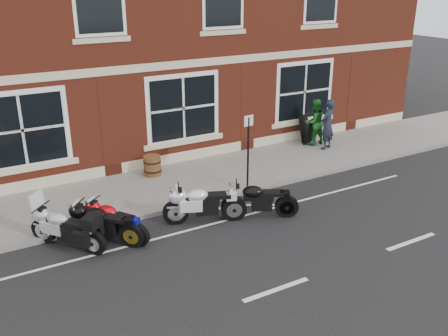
{
  "coord_description": "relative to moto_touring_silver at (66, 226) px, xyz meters",
  "views": [
    {
      "loc": [
        -5.22,
        -9.99,
        6.07
      ],
      "look_at": [
        1.38,
        1.6,
        0.87
      ],
      "focal_mm": 40.0,
      "sensor_mm": 36.0,
      "label": 1
    }
  ],
  "objects": [
    {
      "name": "ground",
      "position": [
        3.31,
        -0.87,
        -0.56
      ],
      "size": [
        80.0,
        80.0,
        0.0
      ],
      "primitive_type": "plane",
      "color": "black",
      "rests_on": "ground"
    },
    {
      "name": "sidewalk",
      "position": [
        3.31,
        2.13,
        -0.5
      ],
      "size": [
        30.0,
        3.0,
        0.12
      ],
      "primitive_type": "cube",
      "color": "slate",
      "rests_on": "ground"
    },
    {
      "name": "kerb",
      "position": [
        3.31,
        0.55,
        -0.5
      ],
      "size": [
        30.0,
        0.16,
        0.12
      ],
      "primitive_type": "cube",
      "color": "slate",
      "rests_on": "ground"
    },
    {
      "name": "moto_touring_silver",
      "position": [
        0.0,
        0.0,
        0.0
      ],
      "size": [
        1.38,
        1.74,
        1.38
      ],
      "rotation": [
        0.0,
        0.0,
        0.66
      ],
      "color": "black",
      "rests_on": "ground"
    },
    {
      "name": "moto_sport_red",
      "position": [
        1.13,
        -0.14,
        -0.05
      ],
      "size": [
        1.15,
        1.72,
        0.88
      ],
      "rotation": [
        0.0,
        0.0,
        0.57
      ],
      "color": "black",
      "rests_on": "ground"
    },
    {
      "name": "moto_sport_black",
      "position": [
        0.84,
        -0.19,
        -0.03
      ],
      "size": [
        1.5,
        1.59,
        0.92
      ],
      "rotation": [
        0.0,
        0.0,
        0.75
      ],
      "color": "black",
      "rests_on": "ground"
    },
    {
      "name": "moto_sport_silver",
      "position": [
        3.4,
        -0.44,
        0.01
      ],
      "size": [
        2.09,
        0.95,
        0.99
      ],
      "rotation": [
        0.0,
        0.0,
        1.19
      ],
      "color": "black",
      "rests_on": "ground"
    },
    {
      "name": "moto_naked_black",
      "position": [
        4.81,
        -0.89,
        -0.03
      ],
      "size": [
        1.85,
        1.14,
        0.93
      ],
      "rotation": [
        0.0,
        0.0,
        1.05
      ],
      "color": "black",
      "rests_on": "ground"
    },
    {
      "name": "pedestrian_left",
      "position": [
        9.85,
        2.28,
        0.48
      ],
      "size": [
        0.79,
        0.67,
        1.83
      ],
      "primitive_type": "imported",
      "rotation": [
        0.0,
        0.0,
        3.54
      ],
      "color": "black",
      "rests_on": "sidewalk"
    },
    {
      "name": "pedestrian_right",
      "position": [
        9.75,
        2.89,
        0.42
      ],
      "size": [
        0.84,
        0.65,
        1.72
      ],
      "primitive_type": "imported",
      "rotation": [
        0.0,
        0.0,
        3.14
      ],
      "color": "#1B6021",
      "rests_on": "sidewalk"
    },
    {
      "name": "a_board_sign",
      "position": [
        9.68,
        3.16,
        0.07
      ],
      "size": [
        0.72,
        0.61,
        1.02
      ],
      "primitive_type": null,
      "rotation": [
        0.0,
        0.0,
        0.38
      ],
      "color": "black",
      "rests_on": "sidewalk"
    },
    {
      "name": "barrel_planter",
      "position": [
        3.39,
        3.01,
        -0.13
      ],
      "size": [
        0.57,
        0.57,
        0.63
      ],
      "color": "#4E3615",
      "rests_on": "sidewalk"
    },
    {
      "name": "parking_sign",
      "position": [
        5.47,
        0.69,
        0.84
      ],
      "size": [
        0.31,
        0.06,
        2.22
      ],
      "rotation": [
        0.0,
        0.0,
        0.11
      ],
      "color": "black",
      "rests_on": "sidewalk"
    }
  ]
}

